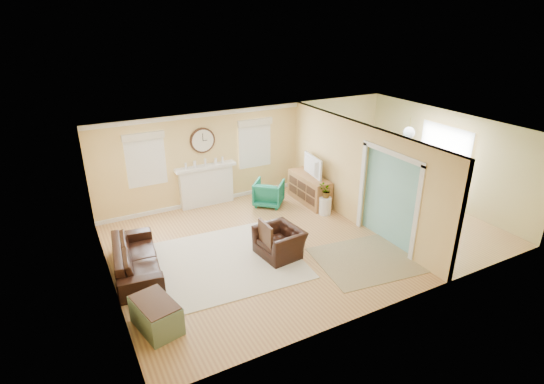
{
  "coord_description": "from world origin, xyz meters",
  "views": [
    {
      "loc": [
        -5.04,
        -7.65,
        5.02
      ],
      "look_at": [
        -0.8,
        0.3,
        1.2
      ],
      "focal_mm": 28.0,
      "sensor_mm": 36.0,
      "label": 1
    }
  ],
  "objects_px": {
    "sofa": "(136,258)",
    "dining_table": "(396,195)",
    "green_chair": "(269,193)",
    "credenza": "(309,189)",
    "eames_chair": "(279,242)"
  },
  "relations": [
    {
      "from": "sofa",
      "to": "green_chair",
      "type": "distance_m",
      "value": 4.34
    },
    {
      "from": "green_chair",
      "to": "credenza",
      "type": "bearing_deg",
      "value": -157.07
    },
    {
      "from": "eames_chair",
      "to": "green_chair",
      "type": "height_order",
      "value": "green_chair"
    },
    {
      "from": "credenza",
      "to": "dining_table",
      "type": "bearing_deg",
      "value": -33.08
    },
    {
      "from": "green_chair",
      "to": "eames_chair",
      "type": "bearing_deg",
      "value": 109.07
    },
    {
      "from": "eames_chair",
      "to": "sofa",
      "type": "bearing_deg",
      "value": -111.91
    },
    {
      "from": "sofa",
      "to": "eames_chair",
      "type": "relative_size",
      "value": 2.22
    },
    {
      "from": "green_chair",
      "to": "dining_table",
      "type": "distance_m",
      "value": 3.56
    },
    {
      "from": "sofa",
      "to": "credenza",
      "type": "relative_size",
      "value": 1.42
    },
    {
      "from": "green_chair",
      "to": "dining_table",
      "type": "xyz_separation_m",
      "value": [
        3.13,
        -1.7,
        -0.06
      ]
    },
    {
      "from": "sofa",
      "to": "green_chair",
      "type": "xyz_separation_m",
      "value": [
        3.99,
        1.68,
        0.03
      ]
    },
    {
      "from": "sofa",
      "to": "credenza",
      "type": "xyz_separation_m",
      "value": [
        5.1,
        1.31,
        0.08
      ]
    },
    {
      "from": "green_chair",
      "to": "credenza",
      "type": "xyz_separation_m",
      "value": [
        1.1,
        -0.37,
        0.04
      ]
    },
    {
      "from": "eames_chair",
      "to": "credenza",
      "type": "bearing_deg",
      "value": 128.26
    },
    {
      "from": "sofa",
      "to": "dining_table",
      "type": "relative_size",
      "value": 1.3
    }
  ]
}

